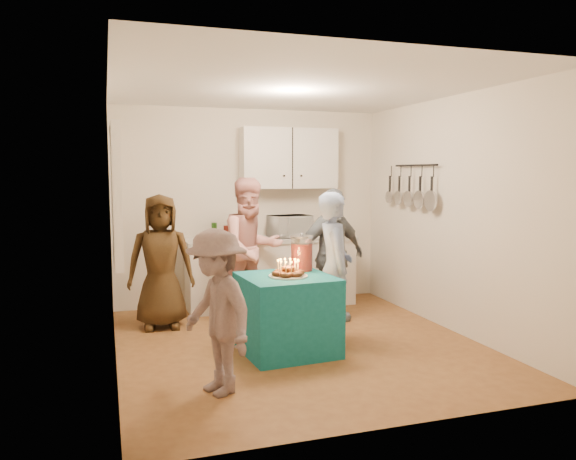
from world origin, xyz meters
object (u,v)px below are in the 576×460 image
object	(u,v)px
party_table	(287,314)
woman_back_left	(161,262)
man_birthday	(334,268)
woman_back_center	(252,249)
child_near_left	(217,312)
microwave	(290,226)
counter	(271,274)
punch_jar	(302,254)
woman_back_right	(331,255)

from	to	relation	value
party_table	woman_back_left	distance (m)	1.72
man_birthday	woman_back_center	distance (m)	1.30
child_near_left	man_birthday	bearing A→B (deg)	104.26
man_birthday	child_near_left	distance (m)	1.70
microwave	counter	bearing A→B (deg)	167.36
party_table	child_near_left	world-z (taller)	child_near_left
microwave	woman_back_left	distance (m)	1.87
counter	punch_jar	bearing A→B (deg)	-95.28
party_table	child_near_left	distance (m)	1.20
party_table	woman_back_center	xyz separation A→B (m)	(-0.02, 1.31, 0.47)
counter	woman_back_left	size ratio (longest dim) A/B	1.45
punch_jar	woman_back_center	xyz separation A→B (m)	(-0.26, 1.07, -0.08)
party_table	man_birthday	distance (m)	0.71
punch_jar	woman_back_right	world-z (taller)	woman_back_right
woman_back_left	punch_jar	bearing A→B (deg)	-34.41
counter	microwave	size ratio (longest dim) A/B	4.21
woman_back_left	party_table	bearing A→B (deg)	-45.97
counter	woman_back_center	distance (m)	0.83
woman_back_left	woman_back_center	xyz separation A→B (m)	(1.07, 0.03, 0.09)
microwave	man_birthday	distance (m)	1.78
woman_back_left	child_near_left	distance (m)	2.10
punch_jar	woman_back_left	world-z (taller)	woman_back_left
punch_jar	child_near_left	bearing A→B (deg)	-135.97
party_table	punch_jar	xyz separation A→B (m)	(0.24, 0.24, 0.55)
woman_back_center	party_table	bearing A→B (deg)	-103.74
woman_back_left	woman_back_center	distance (m)	1.07
counter	woman_back_right	world-z (taller)	woman_back_right
man_birthday	woman_back_center	bearing A→B (deg)	38.38
woman_back_left	woman_back_right	size ratio (longest dim) A/B	0.96
counter	woman_back_center	xyz separation A→B (m)	(-0.41, -0.59, 0.42)
microwave	woman_back_right	bearing A→B (deg)	-89.86
counter	woman_back_center	bearing A→B (deg)	-124.84
woman_back_left	child_near_left	xyz separation A→B (m)	(0.24, -2.09, -0.10)
woman_back_center	woman_back_right	bearing A→B (deg)	-35.43
counter	punch_jar	world-z (taller)	punch_jar
man_birthday	woman_back_right	distance (m)	0.88
woman_back_right	child_near_left	world-z (taller)	woman_back_right
microwave	party_table	xyz separation A→B (m)	(-0.66, -1.90, -0.67)
counter	punch_jar	size ratio (longest dim) A/B	6.47
woman_back_right	woman_back_left	bearing A→B (deg)	156.07
microwave	woman_back_left	xyz separation A→B (m)	(-1.74, -0.62, -0.29)
party_table	woman_back_center	bearing A→B (deg)	90.85
man_birthday	woman_back_right	bearing A→B (deg)	-8.38
woman_back_left	child_near_left	bearing A→B (deg)	-79.67
microwave	woman_back_right	world-z (taller)	woman_back_right
woman_back_left	microwave	bearing A→B (deg)	23.35
counter	man_birthday	world-z (taller)	man_birthday
woman_back_center	child_near_left	distance (m)	2.28
counter	party_table	distance (m)	1.94
punch_jar	child_near_left	size ratio (longest dim) A/B	0.26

